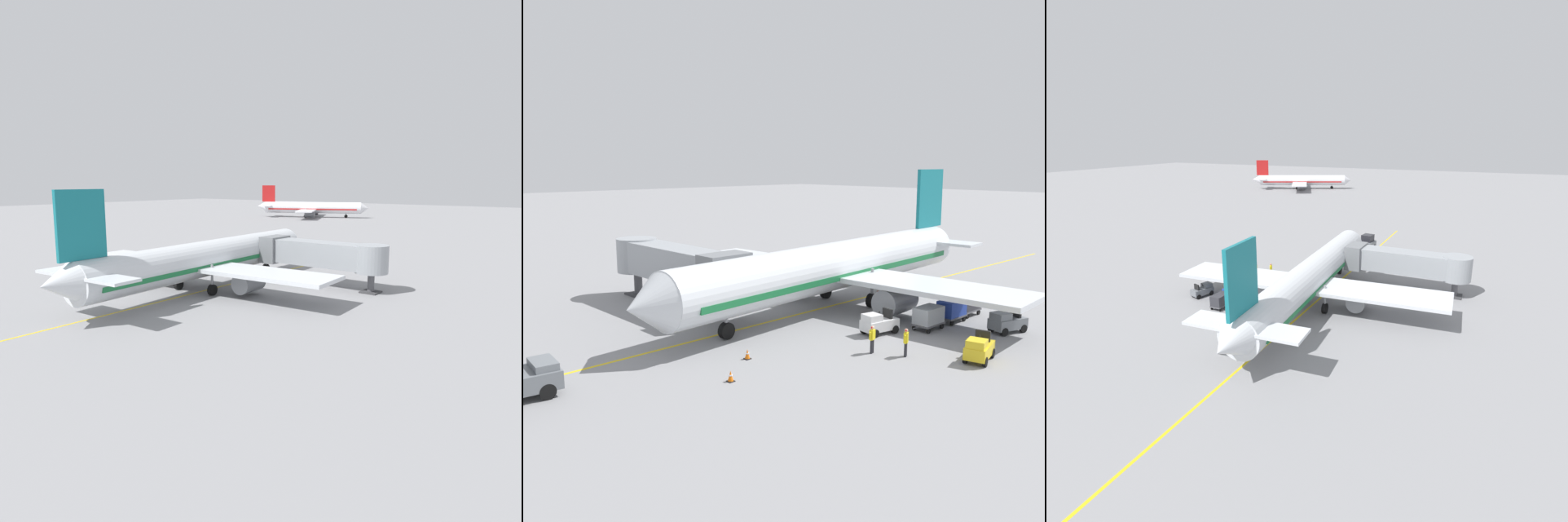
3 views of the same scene
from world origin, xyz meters
The scene contains 17 objects.
ground_plane centered at (0.00, 0.00, 0.00)m, with size 400.00×400.00×0.00m, color gray.
gate_lead_in_line centered at (0.00, 0.00, 0.00)m, with size 0.24×80.00×0.01m, color gold.
parked_airliner centered at (-0.31, -1.55, 3.19)m, with size 30.28×37.34×10.63m.
jet_bridge centered at (8.29, 7.64, 3.46)m, with size 14.87×3.50×4.98m.
pushback_tractor centered at (-1.56, 23.42, 1.10)m, with size 2.70×4.63×2.40m.
baggage_tug_lead centered at (-12.89, -4.57, 0.71)m, with size 1.90×2.74×1.62m.
baggage_tug_trailing centered at (-14.32, 1.99, 0.71)m, with size 1.80×2.72×1.62m.
baggage_tug_spare centered at (-7.16, 1.89, 0.71)m, with size 1.69×2.68×1.62m.
baggage_cart_front centered at (-8.89, -1.36, 0.95)m, with size 1.31×2.90×1.58m.
baggage_cart_second_in_train centered at (-8.99, -4.20, 0.95)m, with size 1.31×2.90×1.58m.
baggage_cart_third_in_train centered at (-8.82, -6.64, 0.95)m, with size 1.31×2.90×1.58m.
ground_crew_wing_walker centered at (-10.99, 4.37, 0.95)m, with size 0.39×0.69×1.69m.
ground_crew_loader centered at (-3.71, -2.58, 0.95)m, with size 0.43×0.68×1.69m.
ground_crew_marshaller centered at (-9.28, 5.33, 0.95)m, with size 0.32×0.73×1.69m.
safety_cone_nose_left centered at (-4.94, 11.37, 0.29)m, with size 0.36×0.36×0.59m.
safety_cone_nose_right centered at (-6.98, 14.21, 0.29)m, with size 0.36×0.36×0.59m.
distant_taxiing_airliner centered at (-47.30, 94.53, 3.03)m, with size 33.37×27.91×10.10m.
Camera 1 is at (34.84, -37.26, 11.19)m, focal length 33.25 mm.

